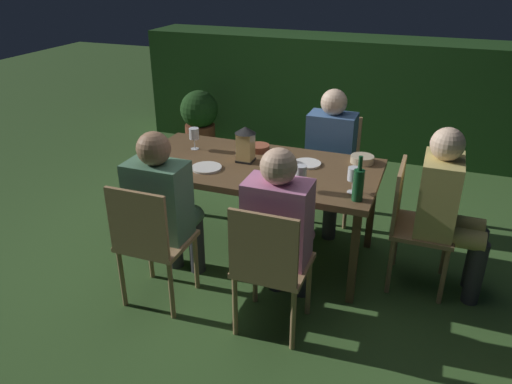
{
  "coord_description": "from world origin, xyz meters",
  "views": [
    {
      "loc": [
        1.16,
        -3.11,
        2.1
      ],
      "look_at": [
        0.0,
        0.0,
        0.51
      ],
      "focal_mm": 34.93,
      "sensor_mm": 36.0,
      "label": 1
    }
  ],
  "objects": [
    {
      "name": "ground_plane",
      "position": [
        0.0,
        0.0,
        0.0
      ],
      "size": [
        16.0,
        16.0,
        0.0
      ],
      "primitive_type": "plane",
      "color": "#385B28"
    },
    {
      "name": "dining_table",
      "position": [
        0.0,
        0.0,
        0.67
      ],
      "size": [
        1.75,
        0.88,
        0.73
      ],
      "color": "brown",
      "rests_on": "ground"
    },
    {
      "name": "chair_head_far",
      "position": [
        1.13,
        0.0,
        0.49
      ],
      "size": [
        0.4,
        0.42,
        0.87
      ],
      "color": "#9E7A51",
      "rests_on": "ground"
    },
    {
      "name": "person_in_mustard",
      "position": [
        1.32,
        0.0,
        0.64
      ],
      "size": [
        0.48,
        0.38,
        1.15
      ],
      "color": "tan",
      "rests_on": "ground"
    },
    {
      "name": "chair_side_left_b",
      "position": [
        0.39,
        -0.83,
        0.49
      ],
      "size": [
        0.42,
        0.4,
        0.87
      ],
      "color": "#9E7A51",
      "rests_on": "ground"
    },
    {
      "name": "person_in_pink",
      "position": [
        0.39,
        -0.64,
        0.64
      ],
      "size": [
        0.38,
        0.47,
        1.15
      ],
      "color": "#C675A3",
      "rests_on": "ground"
    },
    {
      "name": "chair_side_right_b",
      "position": [
        0.39,
        0.83,
        0.49
      ],
      "size": [
        0.42,
        0.4,
        0.87
      ],
      "color": "#9E7A51",
      "rests_on": "ground"
    },
    {
      "name": "person_in_blue",
      "position": [
        0.39,
        0.64,
        0.64
      ],
      "size": [
        0.38,
        0.47,
        1.15
      ],
      "color": "#426699",
      "rests_on": "ground"
    },
    {
      "name": "chair_side_left_a",
      "position": [
        -0.39,
        -0.83,
        0.49
      ],
      "size": [
        0.42,
        0.4,
        0.87
      ],
      "color": "#9E7A51",
      "rests_on": "ground"
    },
    {
      "name": "person_in_green",
      "position": [
        -0.39,
        -0.64,
        0.64
      ],
      "size": [
        0.38,
        0.47,
        1.15
      ],
      "color": "#4C7A5B",
      "rests_on": "ground"
    },
    {
      "name": "lantern_centerpiece",
      "position": [
        -0.1,
        0.04,
        0.87
      ],
      "size": [
        0.15,
        0.15,
        0.27
      ],
      "color": "black",
      "rests_on": "dining_table"
    },
    {
      "name": "green_bottle_on_table",
      "position": [
        0.78,
        -0.31,
        0.83
      ],
      "size": [
        0.07,
        0.07,
        0.29
      ],
      "color": "#144723",
      "rests_on": "dining_table"
    },
    {
      "name": "wine_glass_a",
      "position": [
        -0.56,
        0.14,
        0.84
      ],
      "size": [
        0.08,
        0.08,
        0.17
      ],
      "color": "silver",
      "rests_on": "dining_table"
    },
    {
      "name": "wine_glass_b",
      "position": [
        0.73,
        -0.21,
        0.84
      ],
      "size": [
        0.08,
        0.08,
        0.17
      ],
      "color": "silver",
      "rests_on": "dining_table"
    },
    {
      "name": "wine_glass_c",
      "position": [
        0.42,
        -0.3,
        0.84
      ],
      "size": [
        0.08,
        0.08,
        0.17
      ],
      "color": "silver",
      "rests_on": "dining_table"
    },
    {
      "name": "plate_a",
      "position": [
        0.34,
        0.13,
        0.73
      ],
      "size": [
        0.2,
        0.2,
        0.01
      ],
      "primitive_type": "cylinder",
      "color": "white",
      "rests_on": "dining_table"
    },
    {
      "name": "plate_b",
      "position": [
        -0.3,
        -0.19,
        0.73
      ],
      "size": [
        0.22,
        0.22,
        0.01
      ],
      "primitive_type": "cylinder",
      "color": "silver",
      "rests_on": "dining_table"
    },
    {
      "name": "bowl_olives",
      "position": [
        -0.08,
        0.27,
        0.75
      ],
      "size": [
        0.17,
        0.17,
        0.05
      ],
      "color": "#9E5138",
      "rests_on": "dining_table"
    },
    {
      "name": "bowl_bread",
      "position": [
        0.71,
        0.31,
        0.75
      ],
      "size": [
        0.17,
        0.17,
        0.05
      ],
      "color": "#BCAD8E",
      "rests_on": "dining_table"
    },
    {
      "name": "hedge_backdrop",
      "position": [
        0.0,
        2.59,
        0.64
      ],
      "size": [
        4.46,
        0.67,
        1.27
      ],
      "primitive_type": "cube",
      "color": "#1E4219",
      "rests_on": "ground"
    },
    {
      "name": "potted_plant_by_hedge",
      "position": [
        -1.42,
        1.91,
        0.38
      ],
      "size": [
        0.44,
        0.44,
        0.69
      ],
      "color": "brown",
      "rests_on": "ground"
    }
  ]
}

